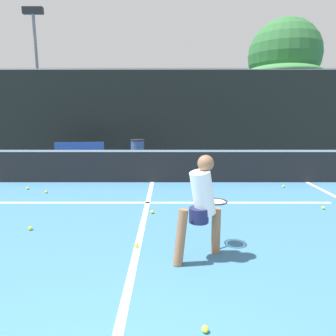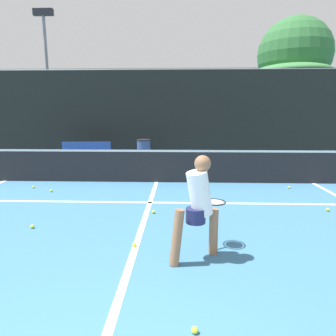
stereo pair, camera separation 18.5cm
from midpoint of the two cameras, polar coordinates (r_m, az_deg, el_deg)
The scene contains 21 objects.
court_service_line at distance 6.80m, azimuth -2.69°, elevation -6.57°, with size 8.25×0.10×0.01m, color white.
court_center_mark at distance 5.54m, azimuth -3.85°, elevation -10.65°, with size 0.10×6.72×0.01m, color white.
net at distance 8.64m, azimuth -1.61°, elevation 0.60°, with size 11.09×0.09×1.07m.
fence_back at distance 12.72m, azimuth -0.41°, elevation 9.92°, with size 24.00×0.06×3.75m.
player_practicing at distance 4.11m, azimuth 7.16°, elevation -6.67°, with size 0.92×0.98×1.45m.
tennis_ball_scattered_1 at distance 5.81m, azimuth -23.59°, elevation -10.18°, with size 0.07×0.07×0.07m, color #D1E033.
tennis_ball_scattered_2 at distance 7.07m, azimuth 28.82°, elevation -6.98°, with size 0.07×0.07×0.07m, color #D1E033.
tennis_ball_scattered_3 at distance 4.69m, azimuth -5.25°, elevation -14.34°, with size 0.07×0.07×0.07m, color #D1E033.
tennis_ball_scattered_4 at distance 6.09m, azimuth -1.90°, elevation -8.35°, with size 0.07×0.07×0.07m, color #D1E033.
tennis_ball_scattered_5 at distance 8.67m, azimuth 22.61°, elevation -3.42°, with size 0.07×0.07×0.07m, color #D1E033.
tennis_ball_scattered_6 at distance 8.77m, azimuth -23.70°, elevation -3.34°, with size 0.07×0.07×0.07m, color #D1E033.
tennis_ball_scattered_9 at distance 3.14m, azimuth 7.02°, elevation -28.31°, with size 0.07×0.07×0.07m, color #D1E033.
tennis_ball_scattered_11 at distance 8.19m, azimuth -20.75°, elevation -4.07°, with size 0.07×0.07×0.07m, color #D1E033.
courtside_bench at distance 12.22m, azimuth -14.90°, elevation 3.02°, with size 1.93×0.59×0.86m.
trash_bin at distance 11.72m, azimuth -4.19°, elevation 3.09°, with size 0.54×0.54×0.97m.
parked_car at distance 17.06m, azimuth 1.84°, elevation 5.85°, with size 1.85×4.00×1.45m.
floodlight_mast at distance 19.15m, azimuth -21.86°, elevation 18.54°, with size 1.10×0.24×7.60m.
tree_west at distance 20.51m, azimuth 23.18°, elevation 19.20°, with size 4.28×4.28×7.53m.
tree_mid at distance 23.33m, azimuth -15.67°, elevation 14.56°, with size 3.84×3.84×4.29m.
tree_east at distance 18.57m, azimuth 22.88°, elevation 16.27°, with size 4.19×4.19×4.61m.
building_far at distance 27.84m, azimuth 0.97°, elevation 12.33°, with size 36.00×2.40×5.75m, color beige.
Camera 2 is at (0.64, -0.89, 2.00)m, focal length 32.00 mm.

